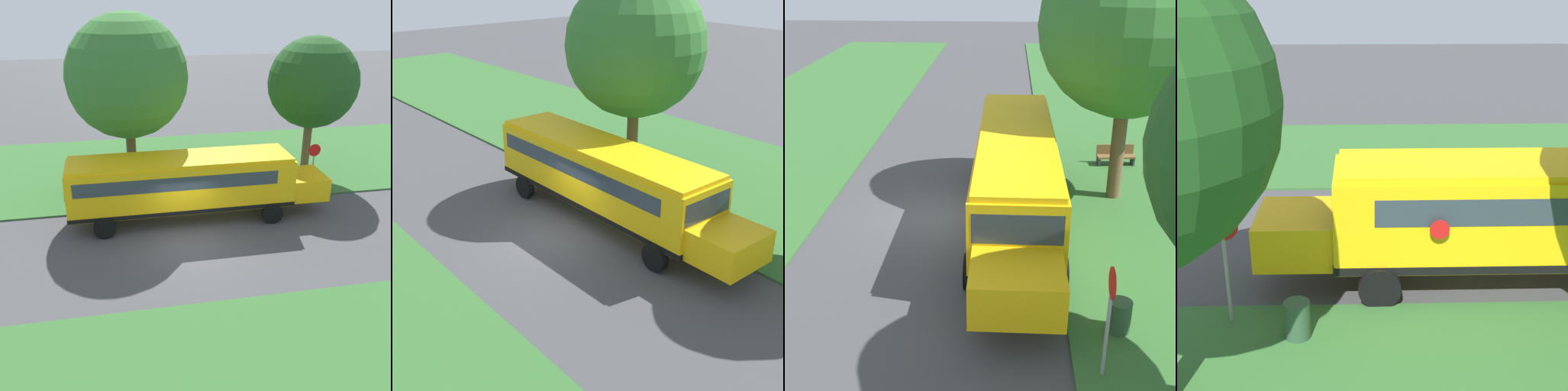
# 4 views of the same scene
# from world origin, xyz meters

# --- Properties ---
(ground_plane) EXTENTS (120.00, 120.00, 0.00)m
(ground_plane) POSITION_xyz_m (0.00, 0.00, 0.00)
(ground_plane) COLOR #424244
(grass_far_side) EXTENTS (10.00, 80.00, 0.07)m
(grass_far_side) POSITION_xyz_m (9.00, 0.00, 0.04)
(grass_far_side) COLOR #33662D
(grass_far_side) RESTS_ON ground
(school_bus) EXTENTS (2.84, 12.42, 3.16)m
(school_bus) POSITION_xyz_m (-2.73, 0.32, 1.92)
(school_bus) COLOR yellow
(school_bus) RESTS_ON ground
(stop_sign) EXTENTS (0.08, 0.68, 2.74)m
(stop_sign) POSITION_xyz_m (-4.60, 7.56, 1.74)
(stop_sign) COLOR gray
(stop_sign) RESTS_ON ground
(trash_bin) EXTENTS (0.56, 0.56, 0.90)m
(trash_bin) POSITION_xyz_m (-5.21, 6.02, 0.45)
(trash_bin) COLOR #2D4C33
(trash_bin) RESTS_ON ground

